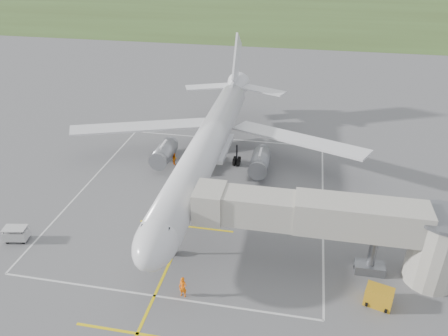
% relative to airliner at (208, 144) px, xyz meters
% --- Properties ---
extents(ground, '(700.00, 700.00, 0.00)m').
position_rel_airliner_xyz_m(ground, '(0.00, -0.75, -4.39)').
color(ground, '#5F5F61').
rests_on(ground, ground).
extents(grass_strip, '(700.00, 120.00, 0.02)m').
position_rel_airliner_xyz_m(grass_strip, '(0.00, 129.25, -4.38)').
color(grass_strip, '#3B5023').
rests_on(grass_strip, ground).
extents(apron_markings, '(28.20, 60.00, 0.01)m').
position_rel_airliner_xyz_m(apron_markings, '(0.00, -6.57, -4.38)').
color(apron_markings, yellow).
rests_on(apron_markings, ground).
extents(airliner, '(38.93, 46.75, 13.52)m').
position_rel_airliner_xyz_m(airliner, '(0.00, 0.00, 0.00)').
color(airliner, silver).
rests_on(airliner, ground).
extents(jet_bridge, '(23.40, 5.00, 7.20)m').
position_rel_airliner_xyz_m(jet_bridge, '(15.72, -14.25, 0.35)').
color(jet_bridge, '#9B978C').
rests_on(jet_bridge, ground).
extents(gpu_unit, '(2.47, 2.02, 1.63)m').
position_rel_airliner_xyz_m(gpu_unit, '(18.33, -18.13, -3.59)').
color(gpu_unit, '#BE8717').
rests_on(gpu_unit, ground).
extents(baggage_cart, '(2.41, 1.70, 1.54)m').
position_rel_airliner_xyz_m(baggage_cart, '(-15.78, -16.20, -3.61)').
color(baggage_cart, '#B7B7B7').
rests_on(baggage_cart, ground).
extents(ramp_worker_nose, '(0.78, 0.58, 1.94)m').
position_rel_airliner_xyz_m(ramp_worker_nose, '(2.40, -20.28, -3.42)').
color(ramp_worker_nose, '#FF6508').
rests_on(ramp_worker_nose, ground).
extents(ramp_worker_wing, '(0.94, 0.97, 1.57)m').
position_rel_airliner_xyz_m(ramp_worker_wing, '(-5.10, 2.29, -3.61)').
color(ramp_worker_wing, orange).
rests_on(ramp_worker_wing, ground).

